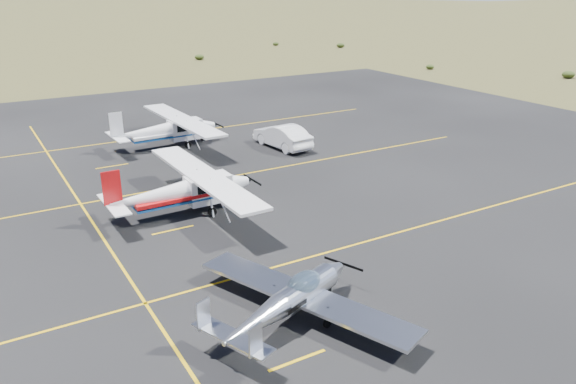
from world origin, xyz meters
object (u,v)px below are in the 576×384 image
object	(u,v)px
aircraft_low_wing	(292,298)
aircraft_plain	(167,129)
aircraft_cessna	(183,190)
sedan	(282,136)

from	to	relation	value
aircraft_low_wing	aircraft_plain	size ratio (longest dim) A/B	0.76
aircraft_cessna	aircraft_plain	bearing A→B (deg)	73.43
aircraft_low_wing	sedan	bearing A→B (deg)	39.67
aircraft_low_wing	aircraft_cessna	size ratio (longest dim) A/B	0.77
aircraft_plain	sedan	bearing A→B (deg)	-34.10
sedan	aircraft_plain	bearing A→B (deg)	-38.01
aircraft_cessna	aircraft_plain	world-z (taller)	aircraft_plain
aircraft_cessna	aircraft_plain	distance (m)	12.25
aircraft_low_wing	aircraft_cessna	xyz separation A→B (m)	(0.26, 10.75, 0.35)
aircraft_cessna	sedan	xyz separation A→B (m)	(9.98, 7.64, -0.43)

